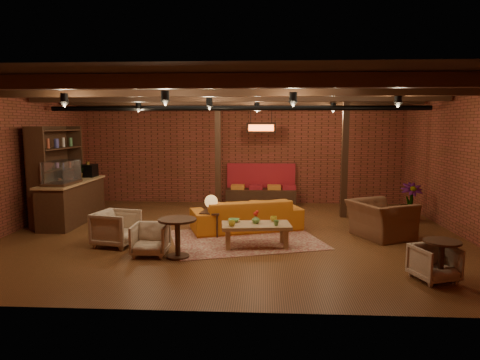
# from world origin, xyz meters

# --- Properties ---
(floor) EXTENTS (10.00, 10.00, 0.00)m
(floor) POSITION_xyz_m (0.00, 0.00, 0.00)
(floor) COLOR #37220D
(floor) RESTS_ON ground
(ceiling) EXTENTS (10.00, 8.00, 0.02)m
(ceiling) POSITION_xyz_m (0.00, 0.00, 3.20)
(ceiling) COLOR black
(ceiling) RESTS_ON wall_back
(wall_back) EXTENTS (10.00, 0.02, 3.20)m
(wall_back) POSITION_xyz_m (0.00, 4.00, 1.60)
(wall_back) COLOR brown
(wall_back) RESTS_ON ground
(wall_front) EXTENTS (10.00, 0.02, 3.20)m
(wall_front) POSITION_xyz_m (0.00, -4.00, 1.60)
(wall_front) COLOR brown
(wall_front) RESTS_ON ground
(wall_left) EXTENTS (0.02, 8.00, 3.20)m
(wall_left) POSITION_xyz_m (-5.00, 0.00, 1.60)
(wall_left) COLOR brown
(wall_left) RESTS_ON ground
(wall_right) EXTENTS (0.02, 8.00, 3.20)m
(wall_right) POSITION_xyz_m (5.00, 0.00, 1.60)
(wall_right) COLOR brown
(wall_right) RESTS_ON ground
(ceiling_beams) EXTENTS (9.80, 6.40, 0.22)m
(ceiling_beams) POSITION_xyz_m (0.00, 0.00, 3.08)
(ceiling_beams) COLOR black
(ceiling_beams) RESTS_ON ceiling
(ceiling_pipe) EXTENTS (9.60, 0.12, 0.12)m
(ceiling_pipe) POSITION_xyz_m (0.00, 1.60, 2.85)
(ceiling_pipe) COLOR black
(ceiling_pipe) RESTS_ON ceiling
(post_left) EXTENTS (0.16, 0.16, 3.20)m
(post_left) POSITION_xyz_m (-0.60, 2.60, 1.60)
(post_left) COLOR black
(post_left) RESTS_ON ground
(post_right) EXTENTS (0.16, 0.16, 3.20)m
(post_right) POSITION_xyz_m (2.80, 2.00, 1.60)
(post_right) COLOR black
(post_right) RESTS_ON ground
(service_counter) EXTENTS (0.80, 2.50, 1.60)m
(service_counter) POSITION_xyz_m (-4.10, 1.00, 0.80)
(service_counter) COLOR black
(service_counter) RESTS_ON ground
(plant_counter) EXTENTS (0.35, 0.39, 0.30)m
(plant_counter) POSITION_xyz_m (-4.00, 1.20, 1.22)
(plant_counter) COLOR #337F33
(plant_counter) RESTS_ON service_counter
(shelving_hutch) EXTENTS (0.52, 2.00, 2.40)m
(shelving_hutch) POSITION_xyz_m (-4.50, 1.10, 1.20)
(shelving_hutch) COLOR black
(shelving_hutch) RESTS_ON ground
(banquette) EXTENTS (2.10, 0.70, 1.00)m
(banquette) POSITION_xyz_m (0.60, 3.55, 0.50)
(banquette) COLOR maroon
(banquette) RESTS_ON ground
(service_sign) EXTENTS (0.86, 0.06, 0.30)m
(service_sign) POSITION_xyz_m (0.60, 3.10, 2.35)
(service_sign) COLOR #EB4D17
(service_sign) RESTS_ON ceiling
(ceiling_spotlights) EXTENTS (6.40, 4.40, 0.28)m
(ceiling_spotlights) POSITION_xyz_m (0.00, 0.00, 2.86)
(ceiling_spotlights) COLOR black
(ceiling_spotlights) RESTS_ON ceiling
(rug) EXTENTS (3.58, 3.11, 0.01)m
(rug) POSITION_xyz_m (0.30, -0.42, 0.01)
(rug) COLOR maroon
(rug) RESTS_ON floor
(sofa) EXTENTS (2.69, 1.74, 0.73)m
(sofa) POSITION_xyz_m (0.29, 0.43, 0.37)
(sofa) COLOR #BA6119
(sofa) RESTS_ON floor
(coffee_table) EXTENTS (1.43, 0.82, 0.72)m
(coffee_table) POSITION_xyz_m (0.52, -0.94, 0.41)
(coffee_table) COLOR olive
(coffee_table) RESTS_ON floor
(side_table_lamp) EXTENTS (0.49, 0.49, 0.91)m
(side_table_lamp) POSITION_xyz_m (-0.46, -0.11, 0.69)
(side_table_lamp) COLOR black
(side_table_lamp) RESTS_ON floor
(round_table_left) EXTENTS (0.70, 0.70, 0.73)m
(round_table_left) POSITION_xyz_m (-0.89, -1.73, 0.49)
(round_table_left) COLOR black
(round_table_left) RESTS_ON floor
(armchair_a) EXTENTS (0.87, 0.90, 0.79)m
(armchair_a) POSITION_xyz_m (-2.28, -1.02, 0.39)
(armchair_a) COLOR beige
(armchair_a) RESTS_ON floor
(armchair_b) EXTENTS (0.65, 0.61, 0.66)m
(armchair_b) POSITION_xyz_m (-1.43, -1.61, 0.33)
(armchair_b) COLOR beige
(armchair_b) RESTS_ON floor
(armchair_right) EXTENTS (1.23, 1.44, 1.07)m
(armchair_right) POSITION_xyz_m (3.22, -0.08, 0.53)
(armchair_right) COLOR brown
(armchair_right) RESTS_ON floor
(side_table_book) EXTENTS (0.48, 0.48, 0.48)m
(side_table_book) POSITION_xyz_m (3.34, 0.28, 0.42)
(side_table_book) COLOR black
(side_table_book) RESTS_ON floor
(round_table_right) EXTENTS (0.56, 0.56, 0.66)m
(round_table_right) POSITION_xyz_m (3.45, -2.72, 0.44)
(round_table_right) COLOR black
(round_table_right) RESTS_ON floor
(armchair_far) EXTENTS (0.75, 0.72, 0.62)m
(armchair_far) POSITION_xyz_m (3.37, -2.67, 0.31)
(armchair_far) COLOR beige
(armchair_far) RESTS_ON floor
(plant_tall) EXTENTS (1.72, 1.72, 2.94)m
(plant_tall) POSITION_xyz_m (4.40, 1.56, 1.47)
(plant_tall) COLOR #4C7F4C
(plant_tall) RESTS_ON floor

